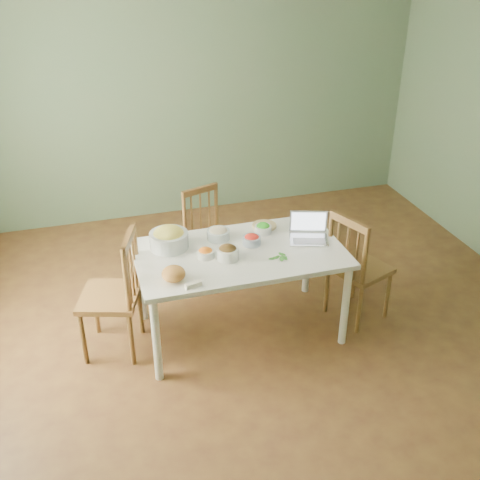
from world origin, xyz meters
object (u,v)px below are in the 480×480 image
object	(u,v)px
chair_far	(211,239)
dining_table	(240,292)
bread_boule	(174,274)
chair_right	(360,265)
laptop	(309,229)
chair_left	(109,294)
bowl_squash	(169,238)

from	to	relation	value
chair_far	dining_table	bearing A→B (deg)	-105.63
bread_boule	chair_far	bearing A→B (deg)	63.53
chair_right	bread_boule	world-z (taller)	chair_right
chair_far	laptop	xyz separation A→B (m)	(0.61, -0.79, 0.41)
chair_far	chair_right	xyz separation A→B (m)	(1.05, -0.86, 0.04)
chair_right	chair_far	bearing A→B (deg)	29.29
chair_far	laptop	world-z (taller)	laptop
bread_boule	laptop	world-z (taller)	laptop
chair_left	bowl_squash	world-z (taller)	chair_left
dining_table	chair_far	size ratio (longest dim) A/B	1.79
chair_far	bowl_squash	world-z (taller)	bowl_squash
bread_boule	bowl_squash	world-z (taller)	bowl_squash
chair_far	bowl_squash	distance (m)	0.84
dining_table	chair_right	size ratio (longest dim) A/B	1.64
chair_left	laptop	size ratio (longest dim) A/B	3.37
chair_right	dining_table	bearing A→B (deg)	64.94
dining_table	chair_left	size ratio (longest dim) A/B	1.58
chair_far	chair_right	world-z (taller)	chair_right
chair_far	bread_boule	size ratio (longest dim) A/B	5.29
chair_left	chair_right	bearing A→B (deg)	103.86
chair_far	bowl_squash	xyz separation A→B (m)	(-0.47, -0.58, 0.39)
chair_right	bowl_squash	world-z (taller)	chair_right
chair_left	bread_boule	bearing A→B (deg)	71.61
chair_far	chair_left	bearing A→B (deg)	-161.45
chair_left	laptop	distance (m)	1.62
dining_table	bread_boule	size ratio (longest dim) A/B	9.44
laptop	chair_right	bearing A→B (deg)	8.19
chair_right	laptop	world-z (taller)	chair_right
chair_far	chair_left	size ratio (longest dim) A/B	0.88
chair_left	bread_boule	size ratio (longest dim) A/B	5.99
chair_left	dining_table	bearing A→B (deg)	103.94
chair_far	bowl_squash	size ratio (longest dim) A/B	2.99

